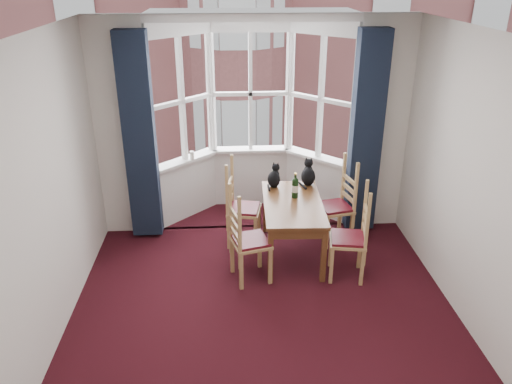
{
  "coord_description": "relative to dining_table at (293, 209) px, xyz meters",
  "views": [
    {
      "loc": [
        -0.34,
        -3.89,
        3.29
      ],
      "look_at": [
        -0.04,
        1.05,
        1.05
      ],
      "focal_mm": 35.0,
      "sensor_mm": 36.0,
      "label": 1
    }
  ],
  "objects": [
    {
      "name": "candle_tall",
      "position": [
        -1.26,
        1.14,
        0.31
      ],
      "size": [
        0.06,
        0.06,
        0.11
      ],
      "primitive_type": "cylinder",
      "color": "white",
      "rests_on": "bay_window"
    },
    {
      "name": "cat_left",
      "position": [
        -0.18,
        0.49,
        0.21
      ],
      "size": [
        0.23,
        0.26,
        0.31
      ],
      "color": "black",
      "rests_on": "dining_table"
    },
    {
      "name": "floor",
      "position": [
        -0.43,
        -1.46,
        -0.62
      ],
      "size": [
        4.5,
        4.5,
        0.0
      ],
      "primitive_type": "plane",
      "color": "black",
      "rests_on": "ground"
    },
    {
      "name": "ceiling",
      "position": [
        -0.43,
        -1.46,
        2.18
      ],
      "size": [
        4.5,
        4.5,
        0.0
      ],
      "primitive_type": "plane",
      "rotation": [
        3.14,
        0.0,
        0.0
      ],
      "color": "white",
      "rests_on": "floor"
    },
    {
      "name": "wall_back_pier_right",
      "position": [
        1.22,
        0.79,
        0.78
      ],
      "size": [
        0.7,
        0.12,
        2.8
      ],
      "primitive_type": "cube",
      "color": "silver",
      "rests_on": "floor"
    },
    {
      "name": "curtain_right",
      "position": [
        0.99,
        0.61,
        0.73
      ],
      "size": [
        0.38,
        0.22,
        2.6
      ],
      "primitive_type": "cube",
      "color": "#151E30",
      "rests_on": "floor"
    },
    {
      "name": "chair_right_far",
      "position": [
        0.67,
        0.33,
        -0.15
      ],
      "size": [
        0.48,
        0.5,
        0.92
      ],
      "color": "tan",
      "rests_on": "floor"
    },
    {
      "name": "tenement_building",
      "position": [
        -0.43,
        12.55,
        0.98
      ],
      "size": [
        18.4,
        7.8,
        15.2
      ],
      "color": "#9E5551",
      "rests_on": "street"
    },
    {
      "name": "wall_left",
      "position": [
        -2.43,
        -1.46,
        0.78
      ],
      "size": [
        0.0,
        4.5,
        4.5
      ],
      "primitive_type": "plane",
      "rotation": [
        1.57,
        0.0,
        1.57
      ],
      "color": "silver",
      "rests_on": "floor"
    },
    {
      "name": "dining_table",
      "position": [
        0.0,
        0.0,
        0.0
      ],
      "size": [
        0.74,
        1.32,
        0.72
      ],
      "color": "brown",
      "rests_on": "floor"
    },
    {
      "name": "chair_left_near",
      "position": [
        -0.62,
        -0.52,
        -0.15
      ],
      "size": [
        0.5,
        0.51,
        0.92
      ],
      "color": "tan",
      "rests_on": "floor"
    },
    {
      "name": "street",
      "position": [
        -0.43,
        30.79,
        -6.62
      ],
      "size": [
        80.0,
        80.0,
        0.0
      ],
      "primitive_type": "plane",
      "color": "#333335",
      "rests_on": "ground"
    },
    {
      "name": "wine_bottle",
      "position": [
        0.04,
        0.14,
        0.23
      ],
      "size": [
        0.08,
        0.08,
        0.32
      ],
      "color": "black",
      "rests_on": "dining_table"
    },
    {
      "name": "cat_right",
      "position": [
        0.26,
        0.53,
        0.23
      ],
      "size": [
        0.21,
        0.28,
        0.35
      ],
      "color": "black",
      "rests_on": "dining_table"
    },
    {
      "name": "bay_window",
      "position": [
        -0.43,
        1.29,
        0.78
      ],
      "size": [
        2.76,
        0.94,
        2.8
      ],
      "color": "white",
      "rests_on": "floor"
    },
    {
      "name": "wall_right",
      "position": [
        1.57,
        -1.46,
        0.78
      ],
      "size": [
        0.0,
        4.5,
        4.5
      ],
      "primitive_type": "plane",
      "rotation": [
        1.57,
        0.0,
        -1.57
      ],
      "color": "silver",
      "rests_on": "floor"
    },
    {
      "name": "curtain_left",
      "position": [
        -1.85,
        0.61,
        0.73
      ],
      "size": [
        0.38,
        0.22,
        2.6
      ],
      "primitive_type": "cube",
      "color": "#151E30",
      "rests_on": "floor"
    },
    {
      "name": "wall_back_pier_left",
      "position": [
        -2.08,
        0.79,
        0.78
      ],
      "size": [
        0.7,
        0.12,
        2.8
      ],
      "primitive_type": "cube",
      "color": "silver",
      "rests_on": "floor"
    },
    {
      "name": "chair_left_far",
      "position": [
        -0.67,
        0.34,
        -0.15
      ],
      "size": [
        0.47,
        0.49,
        0.92
      ],
      "color": "tan",
      "rests_on": "floor"
    },
    {
      "name": "chair_right_near",
      "position": [
        0.65,
        -0.52,
        -0.15
      ],
      "size": [
        0.47,
        0.48,
        0.92
      ],
      "color": "tan",
      "rests_on": "floor"
    }
  ]
}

